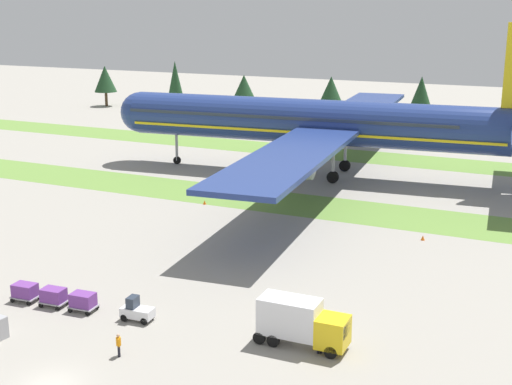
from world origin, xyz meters
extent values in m
cube|color=olive|center=(0.00, 48.22, 0.00)|extent=(320.00, 10.05, 0.01)
cube|color=olive|center=(0.00, 80.32, 0.00)|extent=(320.00, 10.05, 0.01)
cylinder|color=navy|center=(-5.60, 64.27, 8.02)|extent=(56.70, 11.64, 6.55)
sphere|color=navy|center=(-33.65, 61.72, 8.02)|extent=(6.42, 6.42, 6.42)
cube|color=yellow|center=(-5.60, 64.27, 6.88)|extent=(55.34, 11.64, 0.36)
cube|color=#283342|center=(-9.02, 63.96, 8.84)|extent=(49.86, 11.08, 0.44)
cube|color=navy|center=(-0.16, 42.51, 7.37)|extent=(12.32, 38.44, 0.59)
cylinder|color=#A3A3A8|center=(-2.01, 48.03, 5.21)|extent=(5.80, 4.09, 3.60)
cube|color=navy|center=(-4.19, 86.66, 7.37)|extent=(12.32, 38.44, 0.59)
cylinder|color=#A3A3A8|center=(-5.01, 80.90, 5.21)|extent=(5.80, 4.09, 3.60)
cylinder|color=#A3A3A8|center=(-27.49, 62.28, 3.82)|extent=(0.44, 0.44, 6.44)
cylinder|color=black|center=(-27.49, 62.28, 0.60)|extent=(1.23, 0.53, 1.20)
cylinder|color=#A3A3A8|center=(-0.82, 60.76, 3.95)|extent=(0.44, 0.44, 6.19)
cylinder|color=black|center=(-0.82, 60.76, 0.85)|extent=(1.75, 0.75, 1.70)
cylinder|color=#A3A3A8|center=(-1.54, 68.59, 3.95)|extent=(0.44, 0.44, 6.19)
cylinder|color=black|center=(-1.54, 68.59, 0.85)|extent=(1.75, 0.75, 1.70)
cube|color=silver|center=(-0.44, 11.00, 0.69)|extent=(2.69, 1.49, 0.77)
cube|color=#283342|center=(-0.83, 10.97, 1.52)|extent=(0.78, 1.14, 0.90)
cylinder|color=black|center=(0.42, 11.61, 0.30)|extent=(0.61, 0.24, 0.60)
cylinder|color=black|center=(0.51, 10.51, 0.30)|extent=(0.61, 0.24, 0.60)
cylinder|color=black|center=(-1.39, 11.48, 0.30)|extent=(0.61, 0.24, 0.60)
cylinder|color=black|center=(-1.31, 10.38, 0.30)|extent=(0.61, 0.24, 0.60)
cube|color=#A3A3A8|center=(-5.53, 10.62, 0.40)|extent=(2.31, 1.66, 0.10)
cube|color=#70388E|center=(-5.53, 10.62, 1.00)|extent=(2.03, 1.46, 1.10)
cylinder|color=black|center=(-4.75, 11.37, 0.20)|extent=(0.41, 0.15, 0.40)
cylinder|color=black|center=(-4.64, 9.99, 0.20)|extent=(0.41, 0.15, 0.40)
cylinder|color=black|center=(-6.41, 11.24, 0.20)|extent=(0.41, 0.15, 0.40)
cylinder|color=black|center=(-6.31, 9.87, 0.20)|extent=(0.41, 0.15, 0.40)
cube|color=#A3A3A8|center=(-8.42, 10.40, 0.40)|extent=(2.31, 1.66, 0.10)
cube|color=#70388E|center=(-8.42, 10.40, 1.00)|extent=(2.03, 1.46, 1.10)
cylinder|color=black|center=(-7.64, 11.15, 0.20)|extent=(0.41, 0.15, 0.40)
cylinder|color=black|center=(-7.54, 9.77, 0.20)|extent=(0.41, 0.15, 0.40)
cylinder|color=black|center=(-9.31, 11.03, 0.20)|extent=(0.41, 0.15, 0.40)
cylinder|color=black|center=(-9.20, 9.65, 0.20)|extent=(0.41, 0.15, 0.40)
cube|color=#A3A3A8|center=(-11.31, 10.19, 0.40)|extent=(2.31, 1.66, 0.10)
cube|color=#70388E|center=(-11.31, 10.19, 1.00)|extent=(2.03, 1.46, 1.10)
cylinder|color=black|center=(-10.53, 10.94, 0.20)|extent=(0.41, 0.15, 0.40)
cylinder|color=black|center=(-10.43, 9.56, 0.20)|extent=(0.41, 0.15, 0.40)
cylinder|color=black|center=(-12.20, 10.81, 0.20)|extent=(0.41, 0.15, 0.40)
cylinder|color=black|center=(-12.10, 9.43, 0.20)|extent=(0.41, 0.15, 0.40)
cube|color=yellow|center=(15.48, 12.45, 1.58)|extent=(2.24, 2.33, 2.20)
cube|color=#283342|center=(16.54, 12.47, 2.02)|extent=(0.11, 2.07, 0.97)
cube|color=silver|center=(12.13, 12.40, 2.18)|extent=(4.54, 2.37, 2.80)
cylinder|color=black|center=(15.68, 13.46, 0.48)|extent=(0.96, 0.31, 0.96)
cylinder|color=black|center=(15.71, 11.46, 0.48)|extent=(0.96, 0.31, 0.96)
cylinder|color=black|center=(11.21, 13.39, 0.48)|extent=(0.96, 0.31, 0.96)
cylinder|color=black|center=(11.24, 11.39, 0.48)|extent=(0.96, 0.31, 0.96)
cylinder|color=black|center=(10.09, 13.37, 0.48)|extent=(0.96, 0.31, 0.96)
cylinder|color=black|center=(10.12, 11.37, 0.48)|extent=(0.96, 0.31, 0.96)
cylinder|color=black|center=(14.79, 11.92, 0.42)|extent=(0.18, 0.18, 0.85)
cylinder|color=black|center=(14.62, 11.79, 0.42)|extent=(0.18, 0.18, 0.85)
cylinder|color=orange|center=(14.70, 11.85, 1.16)|extent=(0.36, 0.36, 0.62)
sphere|color=tan|center=(14.70, 11.85, 1.62)|extent=(0.24, 0.24, 0.24)
cylinder|color=orange|center=(14.89, 11.99, 1.13)|extent=(0.10, 0.10, 0.58)
cylinder|color=orange|center=(14.52, 11.71, 1.13)|extent=(0.10, 0.10, 0.58)
cylinder|color=black|center=(1.81, 5.31, 0.42)|extent=(0.18, 0.18, 0.85)
cylinder|color=black|center=(1.66, 5.48, 0.42)|extent=(0.18, 0.18, 0.85)
cylinder|color=orange|center=(1.74, 5.40, 1.16)|extent=(0.36, 0.36, 0.62)
sphere|color=tan|center=(1.74, 5.40, 1.62)|extent=(0.24, 0.24, 0.24)
cylinder|color=orange|center=(1.89, 5.22, 1.13)|extent=(0.10, 0.10, 0.58)
cylinder|color=orange|center=(1.59, 5.57, 1.13)|extent=(0.10, 0.10, 0.58)
cone|color=orange|center=(16.20, 40.64, 0.26)|extent=(0.44, 0.44, 0.53)
cone|color=orange|center=(-12.04, 43.25, 0.25)|extent=(0.44, 0.44, 0.50)
cylinder|color=#4C3823|center=(-78.76, 113.24, 1.80)|extent=(0.70, 0.70, 3.59)
cone|color=#1E4223|center=(-78.76, 113.24, 6.84)|extent=(5.59, 5.59, 6.49)
cylinder|color=#4C3823|center=(-58.14, 112.95, 1.76)|extent=(0.70, 0.70, 3.52)
cone|color=#1E4223|center=(-58.14, 112.95, 7.74)|extent=(3.63, 3.63, 8.43)
cylinder|color=#4C3823|center=(-40.71, 114.57, 1.29)|extent=(0.70, 0.70, 2.59)
cone|color=#1E4223|center=(-40.71, 114.57, 5.90)|extent=(6.22, 6.22, 6.63)
cylinder|color=#4C3823|center=(-20.51, 117.33, 1.73)|extent=(0.70, 0.70, 3.47)
cone|color=#1E4223|center=(-20.51, 117.33, 6.46)|extent=(5.23, 5.23, 5.99)
cylinder|color=#4C3823|center=(0.52, 112.27, 1.30)|extent=(0.70, 0.70, 2.59)
cone|color=#1E4223|center=(0.52, 112.27, 6.66)|extent=(5.63, 5.63, 8.13)
camera|label=1|loc=(29.87, -32.12, 24.38)|focal=49.26mm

